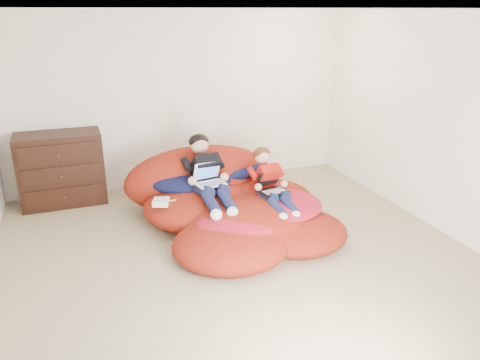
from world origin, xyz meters
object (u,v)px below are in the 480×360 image
(younger_boy, at_px, (270,180))
(laptop_white, at_px, (209,178))
(beanbag_pile, at_px, (231,204))
(dresser, at_px, (61,169))
(older_boy, at_px, (207,171))
(laptop_black, at_px, (271,185))

(younger_boy, distance_m, laptop_white, 0.72)
(laptop_white, bearing_deg, beanbag_pile, -3.54)
(dresser, relative_size, older_boy, 0.92)
(laptop_white, xyz_separation_m, laptop_black, (0.68, -0.29, -0.08))
(beanbag_pile, height_order, younger_boy, younger_boy)
(laptop_white, relative_size, laptop_black, 1.00)
(dresser, height_order, beanbag_pile, dresser)
(beanbag_pile, distance_m, laptop_white, 0.46)
(older_boy, bearing_deg, dresser, 141.93)
(laptop_white, bearing_deg, younger_boy, -18.86)
(laptop_white, bearing_deg, dresser, 139.87)
(dresser, relative_size, laptop_black, 2.92)
(beanbag_pile, xyz_separation_m, laptop_white, (-0.27, 0.02, 0.37))
(older_boy, relative_size, laptop_black, 3.18)
(older_boy, height_order, laptop_white, older_boy)
(older_boy, bearing_deg, laptop_white, -90.00)
(laptop_white, bearing_deg, older_boy, 90.00)
(dresser, bearing_deg, younger_boy, -34.88)
(older_boy, relative_size, younger_boy, 1.23)
(dresser, xyz_separation_m, laptop_black, (2.34, -1.68, 0.06))
(dresser, bearing_deg, laptop_black, -35.78)
(younger_boy, relative_size, laptop_white, 2.60)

